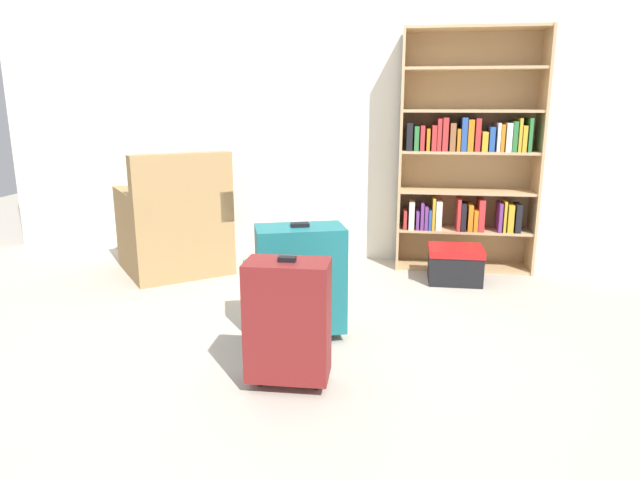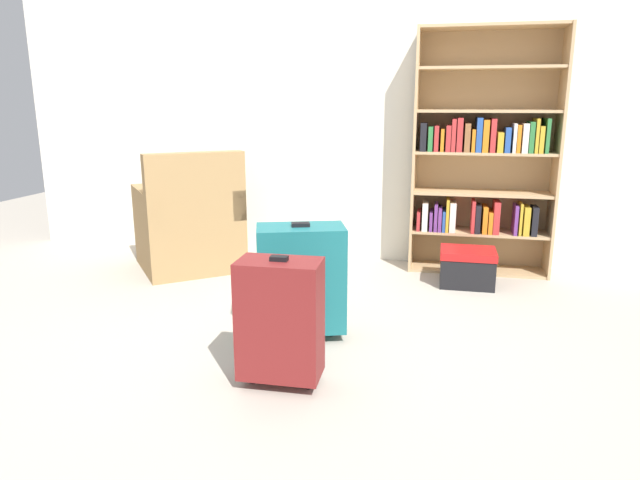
# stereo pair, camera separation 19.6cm
# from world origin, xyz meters

# --- Properties ---
(ground_plane) EXTENTS (9.36, 9.36, 0.00)m
(ground_plane) POSITION_xyz_m (0.00, 0.00, 0.00)
(ground_plane) COLOR #B2A899
(back_wall) EXTENTS (5.35, 0.10, 2.60)m
(back_wall) POSITION_xyz_m (0.00, 1.89, 1.30)
(back_wall) COLOR silver
(back_wall) RESTS_ON ground
(bookshelf) EXTENTS (1.01, 0.30, 1.75)m
(bookshelf) POSITION_xyz_m (1.12, 1.69, 0.84)
(bookshelf) COLOR tan
(bookshelf) RESTS_ON ground
(armchair) EXTENTS (0.98, 0.98, 0.90)m
(armchair) POSITION_xyz_m (-1.01, 1.28, 0.32)
(armchair) COLOR #9E7A4C
(armchair) RESTS_ON ground
(mug) EXTENTS (0.12, 0.08, 0.10)m
(mug) POSITION_xyz_m (-0.47, 1.31, 0.05)
(mug) COLOR #1E7F4C
(mug) RESTS_ON ground
(storage_box) EXTENTS (0.37, 0.30, 0.25)m
(storage_box) POSITION_xyz_m (1.04, 1.30, 0.13)
(storage_box) COLOR black
(storage_box) RESTS_ON ground
(suitcase_dark_red) EXTENTS (0.36, 0.22, 0.60)m
(suitcase_dark_red) POSITION_xyz_m (0.17, -0.34, 0.31)
(suitcase_dark_red) COLOR maroon
(suitcase_dark_red) RESTS_ON ground
(suitcase_teal) EXTENTS (0.52, 0.39, 0.63)m
(suitcase_teal) POSITION_xyz_m (0.13, 0.21, 0.33)
(suitcase_teal) COLOR #19666B
(suitcase_teal) RESTS_ON ground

